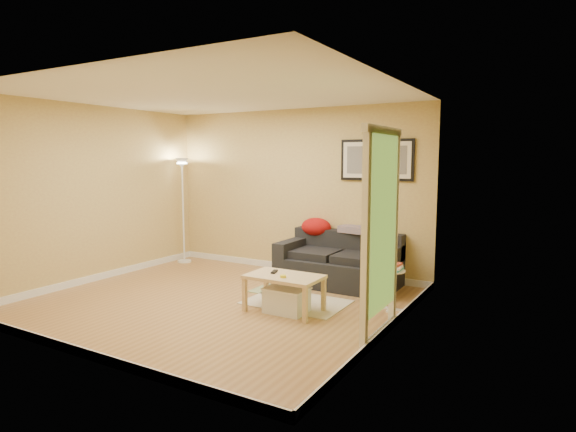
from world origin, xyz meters
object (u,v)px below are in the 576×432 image
object	(u,v)px
side_table	(391,290)
sofa	(338,259)
coffee_table	(284,293)
storage_bin	(287,300)
floor_lamp	(183,213)
book_stack	(393,267)

from	to	relation	value
side_table	sofa	bearing A→B (deg)	144.80
sofa	coffee_table	size ratio (longest dim) A/B	1.92
storage_bin	side_table	distance (m)	1.27
sofa	side_table	bearing A→B (deg)	-35.20
coffee_table	storage_bin	distance (m)	0.09
sofa	floor_lamp	distance (m)	3.03
book_stack	floor_lamp	world-z (taller)	floor_lamp
sofa	book_stack	size ratio (longest dim) A/B	6.66
coffee_table	side_table	size ratio (longest dim) A/B	1.81
book_stack	coffee_table	bearing A→B (deg)	-135.38
sofa	floor_lamp	bearing A→B (deg)	178.97
sofa	coffee_table	xyz separation A→B (m)	(-0.06, -1.43, -0.15)
coffee_table	book_stack	xyz separation A→B (m)	(1.10, 0.71, 0.31)
sofa	book_stack	distance (m)	1.27
storage_bin	floor_lamp	size ratio (longest dim) A/B	0.27
sofa	floor_lamp	world-z (taller)	floor_lamp
side_table	floor_lamp	world-z (taller)	floor_lamp
sofa	coffee_table	world-z (taller)	sofa
sofa	storage_bin	world-z (taller)	sofa
coffee_table	storage_bin	size ratio (longest dim) A/B	1.78
floor_lamp	sofa	bearing A→B (deg)	-1.03
side_table	floor_lamp	bearing A→B (deg)	169.05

